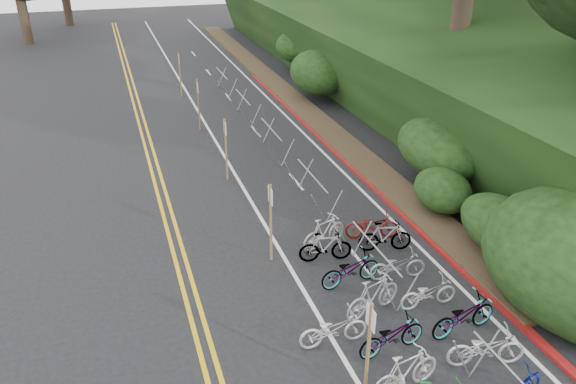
% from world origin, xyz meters
% --- Properties ---
extents(ground, '(120.00, 120.00, 0.00)m').
position_xyz_m(ground, '(0.00, 0.00, 0.00)').
color(ground, black).
rests_on(ground, ground).
extents(road_markings, '(7.47, 80.00, 0.01)m').
position_xyz_m(road_markings, '(0.63, 10.10, 0.00)').
color(road_markings, gold).
rests_on(road_markings, ground).
extents(red_curb, '(0.25, 28.00, 0.10)m').
position_xyz_m(red_curb, '(5.70, 12.00, 0.05)').
color(red_curb, maroon).
rests_on(red_curb, ground).
extents(embankment, '(14.30, 48.14, 9.11)m').
position_xyz_m(embankment, '(12.96, 19.04, 2.57)').
color(embankment, black).
rests_on(embankment, ground).
extents(bike_racks_rest, '(1.14, 23.00, 1.17)m').
position_xyz_m(bike_racks_rest, '(3.00, 13.00, 0.85)').
color(bike_racks_rest, '#94969B').
rests_on(bike_racks_rest, ground).
extents(signpost_near, '(0.08, 0.40, 2.37)m').
position_xyz_m(signpost_near, '(1.02, -0.66, 1.36)').
color(signpost_near, brown).
rests_on(signpost_near, ground).
extents(signposts_rest, '(0.08, 18.40, 2.50)m').
position_xyz_m(signposts_rest, '(0.60, 14.00, 1.43)').
color(signposts_rest, brown).
rests_on(signposts_rest, ground).
extents(bike_front, '(0.64, 1.73, 0.90)m').
position_xyz_m(bike_front, '(0.95, 0.99, 0.45)').
color(bike_front, beige).
rests_on(bike_front, ground).
extents(bike_valet, '(3.17, 10.04, 1.09)m').
position_xyz_m(bike_valet, '(3.01, 1.05, 0.49)').
color(bike_valet, maroon).
rests_on(bike_valet, ground).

